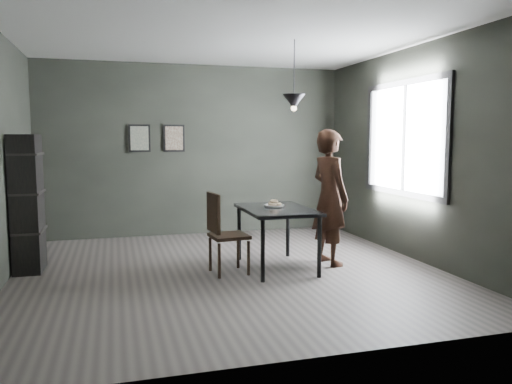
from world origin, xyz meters
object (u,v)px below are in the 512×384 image
object	(u,v)px
cafe_table	(277,214)
white_plate	(274,206)
wood_chair	(222,228)
pendant_lamp	(294,102)
woman	(330,197)
shelf_unit	(27,203)

from	to	relation	value
cafe_table	white_plate	bearing A→B (deg)	85.95
wood_chair	pendant_lamp	bearing A→B (deg)	4.71
pendant_lamp	woman	bearing A→B (deg)	-10.09
cafe_table	wood_chair	xyz separation A→B (m)	(-0.70, -0.08, -0.12)
pendant_lamp	cafe_table	bearing A→B (deg)	-158.20
cafe_table	pendant_lamp	distance (m)	1.41
white_plate	shelf_unit	distance (m)	2.98
wood_chair	pendant_lamp	size ratio (longest dim) A/B	1.12
woman	pendant_lamp	distance (m)	1.28
white_plate	wood_chair	xyz separation A→B (m)	(-0.71, -0.21, -0.21)
white_plate	cafe_table	bearing A→B (deg)	-94.05
woman	pendant_lamp	xyz separation A→B (m)	(-0.46, 0.08, 1.19)
white_plate	wood_chair	bearing A→B (deg)	-163.36
cafe_table	shelf_unit	distance (m)	3.01
white_plate	wood_chair	size ratio (longest dim) A/B	0.24
woman	wood_chair	bearing A→B (deg)	82.95
white_plate	pendant_lamp	distance (m)	1.32
pendant_lamp	wood_chair	bearing A→B (deg)	-169.34
shelf_unit	wood_chair	bearing A→B (deg)	-18.46
woman	shelf_unit	distance (m)	3.70
woman	wood_chair	world-z (taller)	woman
woman	shelf_unit	xyz separation A→B (m)	(-3.63, 0.68, -0.03)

